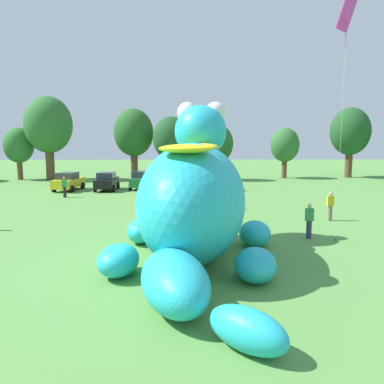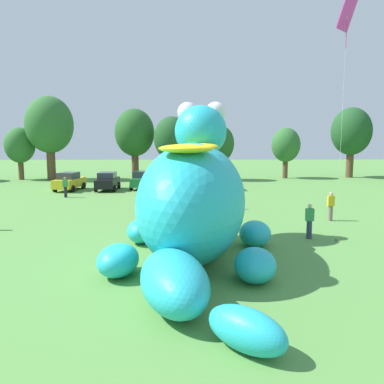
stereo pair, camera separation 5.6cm
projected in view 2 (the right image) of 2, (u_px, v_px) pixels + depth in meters
The scene contains 18 objects.
ground_plane at pixel (158, 271), 14.43m from camera, with size 160.00×160.00×0.00m, color #568E42.
giant_inflatable_creature at pixel (193, 200), 15.56m from camera, with size 7.21×13.09×6.58m.
car_yellow at pixel (69, 181), 37.12m from camera, with size 2.36×4.30×1.72m.
car_black at pixel (107, 181), 37.26m from camera, with size 1.94×4.10×1.72m.
car_green at pixel (142, 180), 38.46m from camera, with size 2.13×4.20×1.72m.
box_truck at pixel (204, 171), 39.47m from camera, with size 2.47×6.45×2.95m.
tree_left at pixel (20, 146), 46.70m from camera, with size 3.50×3.50×6.21m.
tree_mid_left at pixel (49, 125), 46.23m from camera, with size 5.54×5.54×9.83m.
tree_centre_left at pixel (135, 133), 47.77m from camera, with size 4.78×4.78×8.48m.
tree_centre at pixel (172, 139), 45.67m from camera, with size 4.19×4.19×7.43m.
tree_centre_right at pixel (219, 144), 46.14m from camera, with size 3.66×3.66×6.50m.
tree_mid_right at pixel (286, 145), 48.56m from camera, with size 3.51×3.51×6.22m.
tree_right at pixel (351, 132), 49.26m from camera, with size 4.93×4.93×8.75m.
spectator_mid_field at pixel (331, 206), 23.27m from camera, with size 0.38×0.26×1.71m.
spectator_by_cars at pixel (65, 187), 32.68m from camera, with size 0.38×0.26×1.71m.
spectator_wandering at pixel (309, 221), 19.05m from camera, with size 0.38×0.26×1.71m.
spectator_far_side at pixel (225, 197), 27.07m from camera, with size 0.38×0.26×1.71m.
tethered_flying_kite at pixel (347, 17), 17.26m from camera, with size 1.13×1.13×11.02m.
Camera 2 is at (0.93, -13.94, 4.78)m, focal length 36.86 mm.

